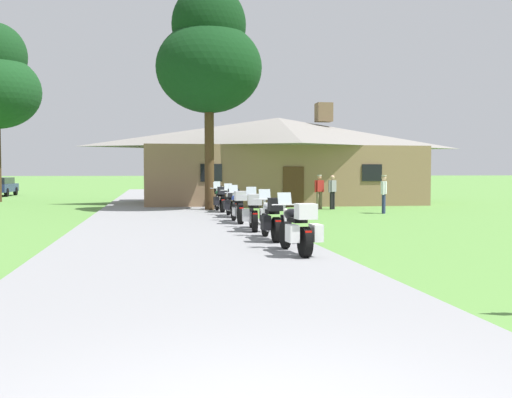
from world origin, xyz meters
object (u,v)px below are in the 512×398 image
object	(u,v)px
motorcycle_silver_second_in_row	(272,219)
tree_by_lodge_front	(209,55)
motorcycle_blue_fourth_in_row	(238,207)
motorcycle_green_sixth_in_row	(221,199)
bystander_white_shirt_by_tree	(384,192)
bystander_red_shirt_beside_signpost	(319,190)
bystander_gray_shirt_near_lodge	(332,190)
motorcycle_white_fifth_in_row	(232,203)
motorcycle_black_farthest_in_row	(217,197)
motorcycle_black_nearest_to_camera	(298,229)
motorcycle_blue_third_in_row	(254,212)

from	to	relation	value
motorcycle_silver_second_in_row	tree_by_lodge_front	distance (m)	14.43
motorcycle_blue_fourth_in_row	motorcycle_green_sixth_in_row	world-z (taller)	same
motorcycle_green_sixth_in_row	bystander_white_shirt_by_tree	size ratio (longest dim) A/B	1.24
motorcycle_blue_fourth_in_row	bystander_red_shirt_beside_signpost	xyz separation A→B (m)	(5.12, 7.79, 0.33)
bystander_gray_shirt_near_lodge	tree_by_lodge_front	xyz separation A→B (m)	(-6.02, -0.18, 6.29)
motorcycle_white_fifth_in_row	bystander_white_shirt_by_tree	xyz separation A→B (m)	(6.93, 1.60, 0.34)
motorcycle_black_farthest_in_row	bystander_white_shirt_by_tree	world-z (taller)	bystander_white_shirt_by_tree
motorcycle_black_nearest_to_camera	bystander_gray_shirt_near_lodge	bearing A→B (deg)	66.41
motorcycle_silver_second_in_row	motorcycle_green_sixth_in_row	bearing A→B (deg)	89.73
bystander_gray_shirt_near_lodge	bystander_white_shirt_by_tree	distance (m)	3.49
motorcycle_white_fifth_in_row	bystander_red_shirt_beside_signpost	size ratio (longest dim) A/B	1.24
motorcycle_green_sixth_in_row	motorcycle_black_nearest_to_camera	bearing A→B (deg)	-92.68
motorcycle_white_fifth_in_row	motorcycle_blue_fourth_in_row	bearing A→B (deg)	-93.64
motorcycle_blue_fourth_in_row	bystander_gray_shirt_near_lodge	world-z (taller)	bystander_gray_shirt_near_lodge
motorcycle_blue_third_in_row	bystander_gray_shirt_near_lodge	xyz separation A→B (m)	(5.61, 10.36, 0.32)
motorcycle_black_farthest_in_row	tree_by_lodge_front	world-z (taller)	tree_by_lodge_front
motorcycle_silver_second_in_row	motorcycle_green_sixth_in_row	xyz separation A→B (m)	(-0.12, 11.26, 0.00)
bystander_red_shirt_beside_signpost	tree_by_lodge_front	world-z (taller)	tree_by_lodge_front
motorcycle_green_sixth_in_row	motorcycle_silver_second_in_row	bearing A→B (deg)	-92.68
motorcycle_blue_fourth_in_row	motorcycle_green_sixth_in_row	size ratio (longest dim) A/B	1.00
motorcycle_black_nearest_to_camera	bystander_red_shirt_beside_signpost	size ratio (longest dim) A/B	1.24
motorcycle_blue_third_in_row	bystander_red_shirt_beside_signpost	distance (m)	11.79
bystander_red_shirt_beside_signpost	bystander_white_shirt_by_tree	bearing A→B (deg)	98.56
motorcycle_white_fifth_in_row	bystander_white_shirt_by_tree	world-z (taller)	bystander_white_shirt_by_tree
motorcycle_blue_third_in_row	motorcycle_black_farthest_in_row	xyz separation A→B (m)	(0.07, 11.28, 0.00)
bystander_gray_shirt_near_lodge	motorcycle_white_fifth_in_row	bearing A→B (deg)	5.38
motorcycle_green_sixth_in_row	motorcycle_black_farthest_in_row	size ratio (longest dim) A/B	1.00
motorcycle_black_farthest_in_row	motorcycle_white_fifth_in_row	bearing A→B (deg)	-84.81
motorcycle_silver_second_in_row	motorcycle_black_nearest_to_camera	bearing A→B (deg)	-90.24
motorcycle_white_fifth_in_row	motorcycle_green_sixth_in_row	world-z (taller)	same
motorcycle_black_nearest_to_camera	bystander_gray_shirt_near_lodge	world-z (taller)	bystander_gray_shirt_near_lodge
motorcycle_black_nearest_to_camera	bystander_white_shirt_by_tree	world-z (taller)	bystander_white_shirt_by_tree
motorcycle_white_fifth_in_row	tree_by_lodge_front	size ratio (longest dim) A/B	0.20
motorcycle_blue_third_in_row	bystander_red_shirt_beside_signpost	world-z (taller)	bystander_red_shirt_beside_signpost
motorcycle_silver_second_in_row	motorcycle_green_sixth_in_row	size ratio (longest dim) A/B	1.00
motorcycle_white_fifth_in_row	bystander_white_shirt_by_tree	distance (m)	7.12
motorcycle_blue_third_in_row	motorcycle_black_farthest_in_row	distance (m)	11.28
motorcycle_black_nearest_to_camera	motorcycle_silver_second_in_row	xyz separation A→B (m)	(-0.03, 2.70, 0.00)
motorcycle_blue_third_in_row	motorcycle_green_sixth_in_row	bearing A→B (deg)	95.76
motorcycle_green_sixth_in_row	bystander_white_shirt_by_tree	xyz separation A→B (m)	(7.04, -1.48, 0.34)
motorcycle_blue_third_in_row	tree_by_lodge_front	xyz separation A→B (m)	(-0.41, 10.18, 6.61)
bystander_white_shirt_by_tree	motorcycle_blue_third_in_row	bearing A→B (deg)	-16.15
bystander_red_shirt_beside_signpost	bystander_gray_shirt_near_lodge	bearing A→B (deg)	132.52
motorcycle_green_sixth_in_row	bystander_gray_shirt_near_lodge	bearing A→B (deg)	13.76
motorcycle_black_nearest_to_camera	bystander_red_shirt_beside_signpost	xyz separation A→B (m)	(4.95, 15.99, 0.34)
motorcycle_black_nearest_to_camera	motorcycle_blue_fourth_in_row	world-z (taller)	same
motorcycle_silver_second_in_row	motorcycle_blue_fourth_in_row	bearing A→B (deg)	90.68
motorcycle_green_sixth_in_row	bystander_red_shirt_beside_signpost	world-z (taller)	bystander_red_shirt_beside_signpost
motorcycle_green_sixth_in_row	motorcycle_black_farthest_in_row	distance (m)	2.65
motorcycle_black_nearest_to_camera	motorcycle_silver_second_in_row	distance (m)	2.70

